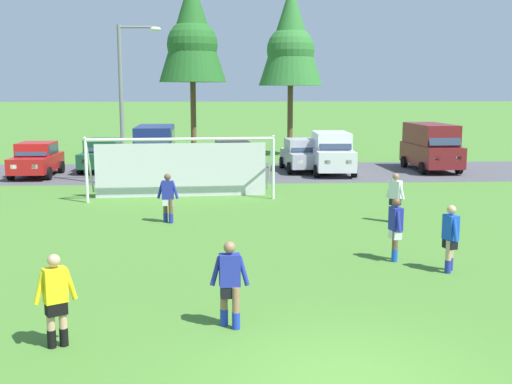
{
  "coord_description": "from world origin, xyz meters",
  "views": [
    {
      "loc": [
        -1.88,
        -9.03,
        4.39
      ],
      "look_at": [
        -0.96,
        7.48,
        1.72
      ],
      "focal_mm": 44.93,
      "sensor_mm": 36.0,
      "label": 1
    }
  ],
  "objects": [
    {
      "name": "parked_car_slot_right",
      "position": [
        3.9,
        23.92,
        1.11
      ],
      "size": [
        2.25,
        4.66,
        2.16
      ],
      "color": "silver",
      "rests_on": "ground"
    },
    {
      "name": "tree_mid_left",
      "position": [
        2.72,
        33.08,
        7.59
      ],
      "size": [
        4.14,
        4.14,
        11.03
      ],
      "color": "brown",
      "rests_on": "ground"
    },
    {
      "name": "parked_car_slot_far_right",
      "position": [
        9.51,
        24.95,
        1.34
      ],
      "size": [
        2.32,
        4.86,
        2.52
      ],
      "color": "maroon",
      "rests_on": "ground"
    },
    {
      "name": "player_striker_near",
      "position": [
        3.89,
        11.54,
        0.82
      ],
      "size": [
        0.53,
        0.63,
        1.64
      ],
      "color": "#936B4C",
      "rests_on": "ground"
    },
    {
      "name": "ground_plane",
      "position": [
        0.0,
        15.0,
        0.0
      ],
      "size": [
        400.0,
        400.0,
        0.0
      ],
      "primitive_type": "plane",
      "color": "#477A2D"
    },
    {
      "name": "player_defender_far",
      "position": [
        -1.73,
        2.34,
        0.82
      ],
      "size": [
        0.74,
        0.34,
        1.64
      ],
      "color": "#936B4C",
      "rests_on": "ground"
    },
    {
      "name": "soccer_goal",
      "position": [
        -3.47,
        16.9,
        1.29
      ],
      "size": [
        7.53,
        2.41,
        2.57
      ],
      "color": "white",
      "rests_on": "ground"
    },
    {
      "name": "player_midfield_center",
      "position": [
        -3.63,
        11.9,
        0.82
      ],
      "size": [
        0.73,
        0.33,
        1.64
      ],
      "color": "brown",
      "rests_on": "ground"
    },
    {
      "name": "parked_car_slot_center",
      "position": [
        -1.25,
        24.15,
        0.88
      ],
      "size": [
        2.29,
        4.33,
        1.72
      ],
      "color": "black",
      "rests_on": "ground"
    },
    {
      "name": "player_trailing_back",
      "position": [
        3.64,
        5.72,
        0.82
      ],
      "size": [
        0.33,
        0.75,
        1.64
      ],
      "color": "tan",
      "rests_on": "ground"
    },
    {
      "name": "parked_car_slot_center_right",
      "position": [
        2.54,
        25.14,
        0.88
      ],
      "size": [
        2.22,
        4.3,
        1.72
      ],
      "color": "#B2B2BC",
      "rests_on": "ground"
    },
    {
      "name": "player_winger_left",
      "position": [
        2.59,
        6.8,
        0.82
      ],
      "size": [
        0.31,
        0.75,
        1.64
      ],
      "color": "brown",
      "rests_on": "ground"
    },
    {
      "name": "soccer_ball",
      "position": [
        -1.72,
        5.11,
        0.11
      ],
      "size": [
        0.22,
        0.22,
        0.22
      ],
      "color": "white",
      "rests_on": "ground"
    },
    {
      "name": "referee",
      "position": [
        -4.7,
        1.59,
        0.82
      ],
      "size": [
        0.71,
        0.4,
        1.64
      ],
      "color": "tan",
      "rests_on": "ground"
    },
    {
      "name": "street_lamp",
      "position": [
        -6.11,
        20.16,
        3.72
      ],
      "size": [
        2.0,
        0.32,
        7.17
      ],
      "color": "slate",
      "rests_on": "ground"
    },
    {
      "name": "parked_car_slot_center_left",
      "position": [
        -5.19,
        23.69,
        1.34
      ],
      "size": [
        2.28,
        4.84,
        2.52
      ],
      "color": "navy",
      "rests_on": "ground"
    },
    {
      "name": "parked_car_slot_far_left",
      "position": [
        -11.15,
        23.65,
        0.88
      ],
      "size": [
        2.05,
        4.21,
        1.72
      ],
      "color": "red",
      "rests_on": "ground"
    },
    {
      "name": "tree_left_edge",
      "position": [
        -3.62,
        33.09,
        7.96
      ],
      "size": [
        4.34,
        4.34,
        11.57
      ],
      "color": "brown",
      "rests_on": "ground"
    },
    {
      "name": "parking_lot_strip",
      "position": [
        0.0,
        24.75,
        0.0
      ],
      "size": [
        52.0,
        8.4,
        0.01
      ],
      "primitive_type": "cube",
      "color": "#4C4C51",
      "rests_on": "ground"
    },
    {
      "name": "parked_car_slot_left",
      "position": [
        -8.2,
        25.7,
        0.88
      ],
      "size": [
        2.21,
        4.29,
        1.72
      ],
      "color": "#194C2D",
      "rests_on": "ground"
    }
  ]
}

